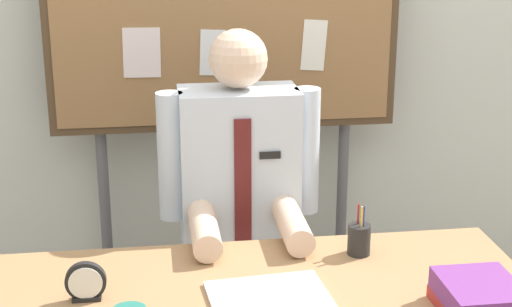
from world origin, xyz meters
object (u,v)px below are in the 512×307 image
object	(u,v)px
person	(240,237)
desk_clock	(86,283)
open_notebook	(269,296)
bulletin_board	(224,6)
book_stack	(480,300)
pen_holder	(359,239)

from	to	relation	value
person	desk_clock	distance (m)	0.76
open_notebook	bulletin_board	bearing A→B (deg)	90.34
desk_clock	person	bearing A→B (deg)	49.42
person	book_stack	world-z (taller)	person
bulletin_board	book_stack	size ratio (longest dim) A/B	6.95
bulletin_board	open_notebook	world-z (taller)	bulletin_board
open_notebook	pen_holder	world-z (taller)	pen_holder
person	open_notebook	world-z (taller)	person
open_notebook	desk_clock	distance (m)	0.50
open_notebook	desk_clock	size ratio (longest dim) A/B	2.92
bulletin_board	pen_holder	size ratio (longest dim) A/B	11.97
bulletin_board	open_notebook	xyz separation A→B (m)	(0.01, -1.08, -0.65)
person	open_notebook	size ratio (longest dim) A/B	4.20
bulletin_board	desk_clock	xyz separation A→B (m)	(-0.48, -1.03, -0.61)
bulletin_board	desk_clock	bearing A→B (deg)	-115.25
open_notebook	pen_holder	xyz separation A→B (m)	(0.32, 0.24, 0.04)
bulletin_board	pen_holder	bearing A→B (deg)	-69.02
person	open_notebook	bearing A→B (deg)	-89.39
bulletin_board	book_stack	distance (m)	1.49
book_stack	desk_clock	xyz separation A→B (m)	(-1.02, 0.23, 0.00)
person	book_stack	xyz separation A→B (m)	(0.54, -0.79, 0.14)
book_stack	open_notebook	xyz separation A→B (m)	(-0.53, 0.17, -0.04)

